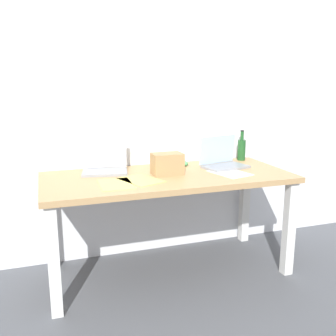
{
  "coord_description": "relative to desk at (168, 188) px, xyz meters",
  "views": [
    {
      "loc": [
        -0.83,
        -2.5,
        1.41
      ],
      "look_at": [
        0.0,
        0.0,
        0.8
      ],
      "focal_mm": 40.28,
      "sensor_mm": 36.0,
      "label": 1
    }
  ],
  "objects": [
    {
      "name": "back_wall",
      "position": [
        0.0,
        0.44,
        0.64
      ],
      "size": [
        5.2,
        0.08,
        2.6
      ],
      "primitive_type": "cube",
      "color": "white",
      "rests_on": "ground"
    },
    {
      "name": "cardboard_box",
      "position": [
        -0.0,
        0.02,
        0.17
      ],
      "size": [
        0.22,
        0.14,
        0.15
      ],
      "primitive_type": "cube",
      "rotation": [
        0.0,
        0.0,
        0.02
      ],
      "color": "tan",
      "rests_on": "desk"
    },
    {
      "name": "laptop_right",
      "position": [
        0.48,
        0.1,
        0.15
      ],
      "size": [
        0.38,
        0.29,
        0.24
      ],
      "color": "gray",
      "rests_on": "desk"
    },
    {
      "name": "ground_plane",
      "position": [
        0.0,
        0.0,
        -0.66
      ],
      "size": [
        8.0,
        8.0,
        0.0
      ],
      "primitive_type": "plane",
      "color": "#515459"
    },
    {
      "name": "beer_bottle",
      "position": [
        0.76,
        0.3,
        0.19
      ],
      "size": [
        0.07,
        0.07,
        0.26
      ],
      "color": "#1E5123",
      "rests_on": "desk"
    },
    {
      "name": "paper_yellow_folder",
      "position": [
        -0.23,
        -0.09,
        0.1
      ],
      "size": [
        0.31,
        0.35,
        0.0
      ],
      "primitive_type": "cube",
      "rotation": [
        0.0,
        0.0,
        0.39
      ],
      "color": "#F4E06B",
      "rests_on": "desk"
    },
    {
      "name": "paper_sheet_front_right",
      "position": [
        0.45,
        -0.09,
        0.1
      ],
      "size": [
        0.28,
        0.34,
        0.0
      ],
      "primitive_type": "cube",
      "rotation": [
        0.0,
        0.0,
        0.27
      ],
      "color": "white",
      "rests_on": "desk"
    },
    {
      "name": "paper_sheet_front_left",
      "position": [
        -0.41,
        -0.14,
        0.1
      ],
      "size": [
        0.22,
        0.3,
        0.0
      ],
      "primitive_type": "cube",
      "rotation": [
        0.0,
        0.0,
        -0.02
      ],
      "color": "#F4E06B",
      "rests_on": "desk"
    },
    {
      "name": "laptop_left",
      "position": [
        -0.42,
        0.23,
        0.15
      ],
      "size": [
        0.36,
        0.29,
        0.25
      ],
      "color": "gray",
      "rests_on": "desk"
    },
    {
      "name": "computer_mouse",
      "position": [
        0.22,
        0.25,
        0.11
      ],
      "size": [
        0.08,
        0.11,
        0.03
      ],
      "primitive_type": "ellipsoid",
      "rotation": [
        0.0,
        0.0,
        -0.21
      ],
      "color": "#4C9E56",
      "rests_on": "desk"
    },
    {
      "name": "desk",
      "position": [
        0.0,
        0.0,
        0.0
      ],
      "size": [
        1.78,
        0.77,
        0.75
      ],
      "color": "tan",
      "rests_on": "ground"
    }
  ]
}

